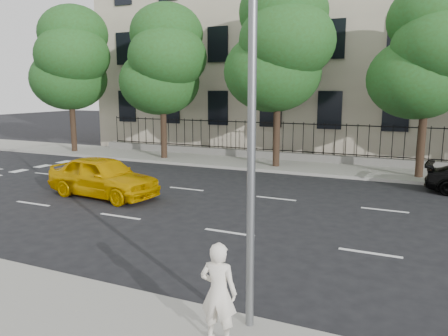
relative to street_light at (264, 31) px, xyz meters
The scene contains 12 objects.
ground 5.99m from the street_light, 144.73° to the left, with size 120.00×120.00×0.00m, color black.
far_sidewalk 16.75m from the street_light, 99.01° to the left, with size 60.00×4.00×0.15m, color gray.
lane_markings 8.67m from the street_light, 110.98° to the left, with size 49.60×4.62×0.01m, color silver, non-canonical shape.
masonry_building 25.14m from the street_light, 95.78° to the left, with size 34.60×12.11×18.50m.
iron_fence 18.21m from the street_light, 98.14° to the left, with size 30.00×0.50×2.20m.
street_light is the anchor object (origin of this frame).
tree_a 23.89m from the street_light, 140.66° to the left, with size 5.71×5.31×9.39m.
tree_b 18.99m from the street_light, 127.15° to the left, with size 5.53×5.12×8.97m.
tree_c 15.82m from the street_light, 106.43° to the left, with size 5.89×5.50×9.80m.
tree_d 15.36m from the street_light, 80.48° to the left, with size 5.34×4.94×8.84m.
yellow_taxi 11.66m from the street_light, 144.69° to the left, with size 1.91×4.75×1.62m, color #D69B00.
woman_near 4.34m from the street_light, 102.93° to the right, with size 0.61×0.40×1.68m, color white.
Camera 1 is at (5.01, -8.87, 4.20)m, focal length 35.00 mm.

